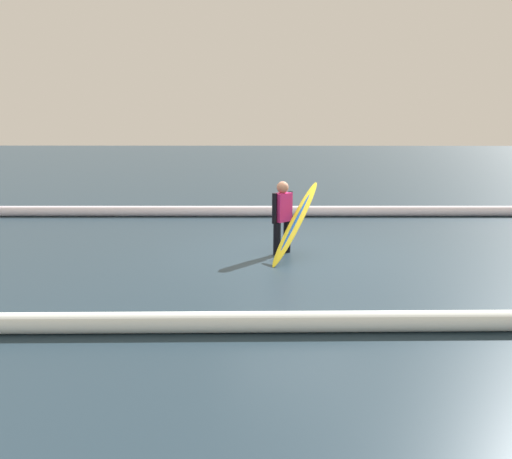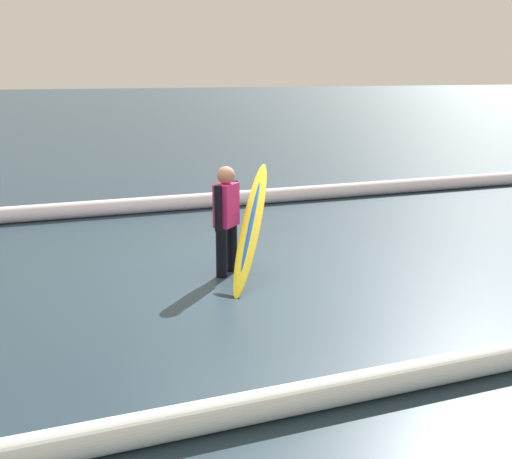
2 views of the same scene
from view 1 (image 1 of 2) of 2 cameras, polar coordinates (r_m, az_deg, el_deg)
name	(u,v)px [view 1 (image 1 of 2)]	position (r m, az deg, el deg)	size (l,w,h in m)	color
ground_plane	(296,253)	(8.64, 5.14, -2.93)	(158.84, 158.84, 0.00)	#223542
surfer	(282,214)	(8.40, 3.36, 1.99)	(0.39, 0.43, 1.37)	black
surfboard	(296,222)	(8.20, 5.08, 0.95)	(1.06, 1.54, 1.34)	yellow
wave_crest_foreground	(231,211)	(12.40, -3.22, 2.34)	(0.28, 0.28, 25.67)	white
wave_crest_midground	(265,322)	(5.24, 1.13, -11.61)	(0.24, 0.24, 25.43)	white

